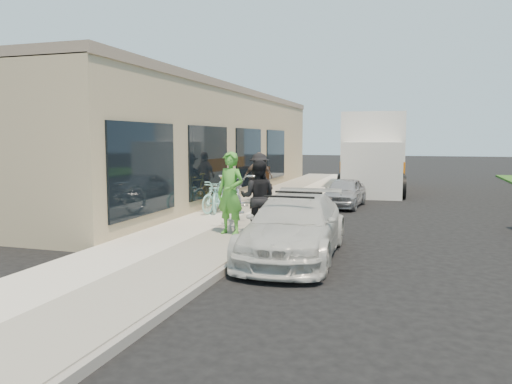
# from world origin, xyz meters

# --- Properties ---
(ground) EXTENTS (120.00, 120.00, 0.00)m
(ground) POSITION_xyz_m (0.00, 0.00, 0.00)
(ground) COLOR black
(ground) RESTS_ON ground
(sidewalk) EXTENTS (3.00, 34.00, 0.15)m
(sidewalk) POSITION_xyz_m (-2.00, 3.00, 0.07)
(sidewalk) COLOR beige
(sidewalk) RESTS_ON ground
(curb) EXTENTS (0.12, 34.00, 0.13)m
(curb) POSITION_xyz_m (-0.45, 3.00, 0.07)
(curb) COLOR gray
(curb) RESTS_ON ground
(storefront) EXTENTS (3.60, 20.00, 4.22)m
(storefront) POSITION_xyz_m (-5.24, 7.99, 2.12)
(storefront) COLOR tan
(storefront) RESTS_ON ground
(bike_rack) EXTENTS (0.22, 0.56, 0.83)m
(bike_rack) POSITION_xyz_m (-2.76, 3.93, 0.65)
(bike_rack) COLOR black
(bike_rack) RESTS_ON sidewalk
(sandwich_board) EXTENTS (0.65, 0.65, 1.04)m
(sandwich_board) POSITION_xyz_m (-3.20, 8.53, 0.68)
(sandwich_board) COLOR #311D0D
(sandwich_board) RESTS_ON sidewalk
(sedan_white) EXTENTS (1.87, 4.25, 1.25)m
(sedan_white) POSITION_xyz_m (0.43, -1.09, 0.61)
(sedan_white) COLOR beige
(sedan_white) RESTS_ON ground
(sedan_silver) EXTENTS (1.37, 2.97, 0.99)m
(sedan_silver) POSITION_xyz_m (0.42, 6.52, 0.49)
(sedan_silver) COLOR #A3A3A9
(sedan_silver) RESTS_ON ground
(moving_truck) EXTENTS (3.07, 7.17, 3.45)m
(moving_truck) POSITION_xyz_m (0.88, 12.62, 1.53)
(moving_truck) COLOR silver
(moving_truck) RESTS_ON ground
(tandem_bike) EXTENTS (1.62, 2.64, 1.31)m
(tandem_bike) POSITION_xyz_m (-1.60, 1.34, 0.80)
(tandem_bike) COLOR silver
(tandem_bike) RESTS_ON sidewalk
(woman_rider) EXTENTS (0.78, 0.62, 1.88)m
(woman_rider) POSITION_xyz_m (-1.32, 0.05, 1.09)
(woman_rider) COLOR green
(woman_rider) RESTS_ON sidewalk
(man_standing) EXTENTS (0.88, 0.73, 1.68)m
(man_standing) POSITION_xyz_m (-0.73, 0.26, 0.99)
(man_standing) COLOR black
(man_standing) RESTS_ON sidewalk
(cruiser_bike_a) EXTENTS (0.73, 1.57, 0.91)m
(cruiser_bike_a) POSITION_xyz_m (-2.86, 3.08, 0.61)
(cruiser_bike_a) COLOR #97E1D7
(cruiser_bike_a) RESTS_ON sidewalk
(cruiser_bike_b) EXTENTS (1.09, 1.88, 0.94)m
(cruiser_bike_b) POSITION_xyz_m (-2.95, 3.33, 0.62)
(cruiser_bike_b) COLOR #97E1D7
(cruiser_bike_b) RESTS_ON sidewalk
(cruiser_bike_c) EXTENTS (0.89, 1.80, 1.04)m
(cruiser_bike_c) POSITION_xyz_m (-2.90, 4.24, 0.67)
(cruiser_bike_c) COLOR yellow
(cruiser_bike_c) RESTS_ON sidewalk
(bystander_a) EXTENTS (1.26, 1.07, 1.69)m
(bystander_a) POSITION_xyz_m (-2.19, 5.14, 1.00)
(bystander_a) COLOR black
(bystander_a) RESTS_ON sidewalk
(bystander_b) EXTENTS (1.07, 0.86, 1.70)m
(bystander_b) POSITION_xyz_m (-2.46, 5.91, 1.00)
(bystander_b) COLOR brown
(bystander_b) RESTS_ON sidewalk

